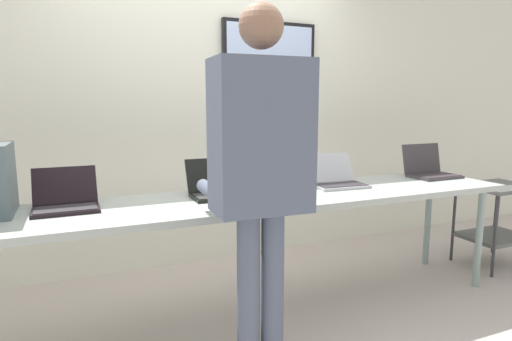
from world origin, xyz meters
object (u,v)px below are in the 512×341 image
at_px(laptop_station_2, 336,179).
at_px(person, 260,163).
at_px(laptop_station_1, 217,188).
at_px(laptop_station_0, 66,200).
at_px(storage_cart, 496,212).
at_px(laptop_station_3, 430,169).
at_px(workbench, 257,204).

distance_m(laptop_station_2, person, 1.19).
relative_size(laptop_station_1, person, 0.19).
distance_m(laptop_station_0, storage_cart, 3.34).
bearing_deg(laptop_station_3, laptop_station_2, -178.25).
xyz_separation_m(workbench, person, (-0.25, -0.62, 0.35)).
height_order(workbench, laptop_station_3, laptop_station_3).
relative_size(laptop_station_0, storage_cart, 0.49).
bearing_deg(workbench, person, -111.93).
distance_m(laptop_station_0, laptop_station_2, 1.75).
height_order(workbench, person, person).
bearing_deg(person, laptop_station_3, 22.73).
distance_m(laptop_station_1, person, 0.78).
distance_m(workbench, storage_cart, 2.24).
bearing_deg(laptop_station_2, laptop_station_3, 1.75).
xyz_separation_m(laptop_station_3, person, (-1.81, -0.76, 0.25)).
relative_size(laptop_station_2, storage_cart, 0.56).
bearing_deg(workbench, laptop_station_1, 152.89).
xyz_separation_m(workbench, laptop_station_2, (0.65, 0.11, 0.10)).
relative_size(workbench, laptop_station_0, 10.51).
bearing_deg(storage_cart, laptop_station_1, 177.86).
distance_m(workbench, laptop_station_0, 1.10).
distance_m(laptop_station_3, person, 1.97).
bearing_deg(laptop_station_1, laptop_station_2, -0.43).
distance_m(laptop_station_1, storage_cart, 2.48).
bearing_deg(laptop_station_0, workbench, -6.11).
relative_size(laptop_station_3, person, 0.21).
relative_size(laptop_station_0, laptop_station_3, 0.90).
bearing_deg(laptop_station_0, laptop_station_3, 0.38).
height_order(workbench, laptop_station_2, laptop_station_2).
xyz_separation_m(laptop_station_2, person, (-0.90, -0.73, 0.25)).
bearing_deg(storage_cart, laptop_station_0, 178.37).
relative_size(laptop_station_0, person, 0.19).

